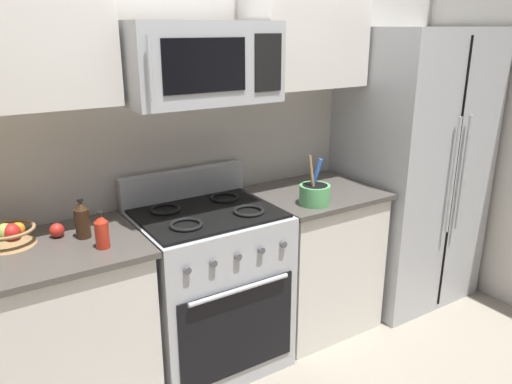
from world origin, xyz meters
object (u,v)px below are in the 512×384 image
(range_oven, at_px, (209,286))
(microwave, at_px, (199,63))
(utensil_crock, at_px, (315,193))
(bottle_soy, at_px, (82,220))
(bottle_hot_sauce, at_px, (102,232))
(apple_loose, at_px, (57,230))
(fruit_basket, at_px, (9,235))
(refrigerator, at_px, (410,168))

(range_oven, xyz_separation_m, microwave, (-0.00, 0.03, 1.23))
(range_oven, relative_size, utensil_crock, 3.82)
(bottle_soy, xyz_separation_m, bottle_hot_sauce, (0.04, -0.17, -0.01))
(apple_loose, bearing_deg, utensil_crock, -12.32)
(microwave, distance_m, fruit_basket, 1.21)
(range_oven, height_order, apple_loose, range_oven)
(apple_loose, distance_m, bottle_soy, 0.14)
(apple_loose, bearing_deg, bottle_soy, -34.10)
(bottle_hot_sauce, bearing_deg, bottle_soy, 104.50)
(apple_loose, bearing_deg, range_oven, -8.26)
(bottle_soy, relative_size, bottle_hot_sauce, 1.12)
(microwave, bearing_deg, bottle_soy, 179.21)
(microwave, bearing_deg, bottle_hot_sauce, -165.02)
(refrigerator, xyz_separation_m, bottle_hot_sauce, (-2.16, -0.11, 0.06))
(bottle_hot_sauce, bearing_deg, range_oven, 12.48)
(refrigerator, xyz_separation_m, fruit_basket, (-2.52, 0.15, 0.03))
(fruit_basket, distance_m, bottle_hot_sauce, 0.44)
(microwave, distance_m, utensil_crock, 0.96)
(utensil_crock, height_order, apple_loose, utensil_crock)
(range_oven, bearing_deg, apple_loose, 171.74)
(utensil_crock, xyz_separation_m, bottle_hot_sauce, (-1.18, 0.05, 0.02))
(range_oven, distance_m, refrigerator, 1.64)
(refrigerator, bearing_deg, bottle_hot_sauce, -176.98)
(range_oven, distance_m, bottle_soy, 0.83)
(utensil_crock, relative_size, fruit_basket, 1.19)
(bottle_soy, bearing_deg, refrigerator, -1.39)
(microwave, xyz_separation_m, utensil_crock, (0.59, -0.21, -0.73))
(refrigerator, bearing_deg, bottle_soy, 178.61)
(range_oven, height_order, microwave, microwave)
(range_oven, relative_size, bottle_soy, 5.55)
(utensil_crock, xyz_separation_m, fruit_basket, (-1.54, 0.31, -0.01))
(range_oven, distance_m, microwave, 1.23)
(microwave, bearing_deg, refrigerator, -1.63)
(refrigerator, distance_m, utensil_crock, 0.99)
(refrigerator, xyz_separation_m, microwave, (-1.57, 0.04, 0.77))
(utensil_crock, distance_m, apple_loose, 1.37)
(bottle_hot_sauce, bearing_deg, utensil_crock, -2.51)
(utensil_crock, bearing_deg, fruit_basket, 168.48)
(fruit_basket, bearing_deg, microwave, -6.17)
(microwave, xyz_separation_m, fruit_basket, (-0.95, 0.10, -0.74))
(utensil_crock, relative_size, bottle_hot_sauce, 1.63)
(range_oven, bearing_deg, microwave, 90.03)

